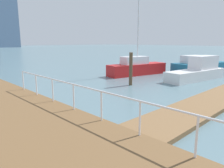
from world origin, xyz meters
The scene contains 6 objects.
ground_plane centered at (0.00, 20.00, 0.00)m, with size 300.00×300.00×0.00m, color slate.
floating_dock centered at (2.86, 11.38, 0.09)m, with size 12.73×2.00×0.18m, color olive.
dock_piling_1 centered at (3.70, 17.29, 1.18)m, with size 0.25×0.25×2.37m, color brown.
moored_boat_0 centered at (7.83, 20.14, 0.72)m, with size 6.24×2.70×9.04m.
moored_boat_2 centered at (13.94, 16.80, 0.65)m, with size 6.84×3.53×1.73m.
moored_boat_4 centered at (9.49, 14.95, 0.72)m, with size 6.38×2.41×1.95m.
Camera 1 is at (-7.84, 7.29, 3.14)m, focal length 34.16 mm.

